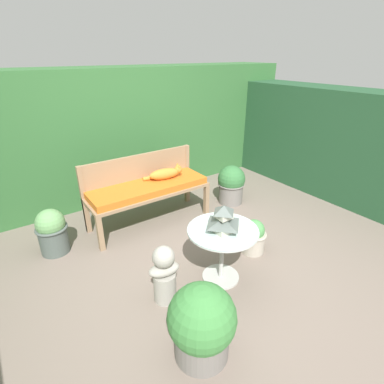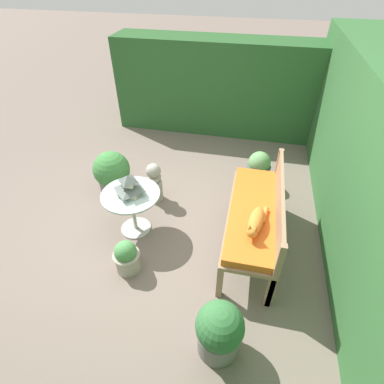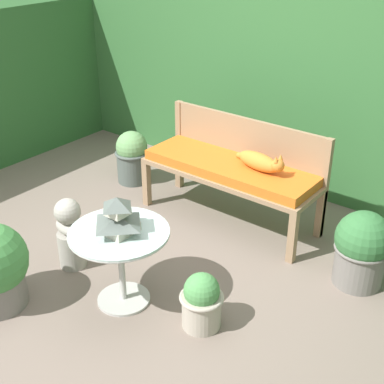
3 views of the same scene
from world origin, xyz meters
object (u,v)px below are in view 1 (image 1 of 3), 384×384
at_px(pagoda_birdhouse, 223,219).
at_px(potted_plant_table_far, 52,231).
at_px(patio_table, 222,240).
at_px(garden_bench, 149,190).
at_px(garden_bust, 164,274).
at_px(potted_plant_path_edge, 253,236).
at_px(potted_plant_table_near, 231,184).
at_px(potted_plant_bench_right, 202,324).
at_px(cat, 166,173).

xyz_separation_m(pagoda_birdhouse, potted_plant_table_far, (-1.26, 1.42, -0.41)).
bearing_deg(patio_table, garden_bench, 92.57).
bearing_deg(patio_table, potted_plant_table_far, 131.57).
xyz_separation_m(garden_bust, potted_plant_path_edge, (1.19, 0.07, -0.09)).
height_order(potted_plant_path_edge, potted_plant_table_far, potted_plant_table_far).
height_order(garden_bust, potted_plant_table_near, potted_plant_table_near).
relative_size(potted_plant_path_edge, potted_plant_table_near, 0.69).
bearing_deg(garden_bench, garden_bust, -112.50).
bearing_deg(potted_plant_bench_right, potted_plant_table_far, 106.73).
relative_size(cat, potted_plant_bench_right, 0.84).
distance_m(garden_bench, potted_plant_path_edge, 1.44).
bearing_deg(potted_plant_bench_right, cat, 66.10).
bearing_deg(potted_plant_bench_right, garden_bust, 84.92).
height_order(patio_table, potted_plant_table_near, potted_plant_table_near).
xyz_separation_m(pagoda_birdhouse, potted_plant_table_near, (1.21, 1.21, -0.38)).
relative_size(potted_plant_table_far, potted_plant_bench_right, 0.86).
bearing_deg(potted_plant_path_edge, garden_bench, 117.35).
distance_m(potted_plant_path_edge, potted_plant_table_far, 2.25).
bearing_deg(pagoda_birdhouse, patio_table, 104.04).
xyz_separation_m(patio_table, potted_plant_table_far, (-1.26, 1.42, -0.18)).
bearing_deg(potted_plant_table_near, patio_table, -134.88).
bearing_deg(potted_plant_table_far, potted_plant_bench_right, -73.27).
xyz_separation_m(cat, potted_plant_path_edge, (0.37, -1.28, -0.43)).
xyz_separation_m(patio_table, pagoda_birdhouse, (0.00, -0.00, 0.23)).
xyz_separation_m(potted_plant_path_edge, potted_plant_table_near, (0.62, 1.08, 0.10)).
distance_m(potted_plant_path_edge, potted_plant_table_near, 1.25).
distance_m(garden_bench, pagoda_birdhouse, 1.40).
bearing_deg(potted_plant_table_far, cat, -0.30).
bearing_deg(potted_plant_table_far, garden_bench, -1.81).
xyz_separation_m(garden_bench, garden_bust, (-0.55, -1.32, -0.18)).
bearing_deg(garden_bust, potted_plant_table_far, 124.87).
bearing_deg(patio_table, potted_plant_path_edge, 12.99).
relative_size(garden_bench, potted_plant_path_edge, 3.93).
relative_size(potted_plant_path_edge, potted_plant_bench_right, 0.65).
xyz_separation_m(pagoda_birdhouse, potted_plant_path_edge, (0.59, 0.13, -0.48)).
xyz_separation_m(patio_table, potted_plant_table_near, (1.21, 1.21, -0.15)).
relative_size(cat, potted_plant_table_near, 0.89).
distance_m(patio_table, potted_plant_table_near, 1.72).
distance_m(patio_table, potted_plant_bench_right, 0.88).
height_order(cat, potted_plant_table_far, cat).
bearing_deg(potted_plant_path_edge, potted_plant_bench_right, -150.75).
bearing_deg(potted_plant_table_near, cat, 168.50).
relative_size(potted_plant_path_edge, potted_plant_table_far, 0.75).
distance_m(cat, potted_plant_bench_right, 2.19).
relative_size(pagoda_birdhouse, garden_bust, 0.49).
bearing_deg(potted_plant_path_edge, pagoda_birdhouse, -167.01).
relative_size(cat, potted_plant_path_edge, 1.30).
distance_m(cat, potted_plant_table_near, 1.07).
distance_m(garden_bench, garden_bust, 1.44).
relative_size(pagoda_birdhouse, potted_plant_table_far, 0.53).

